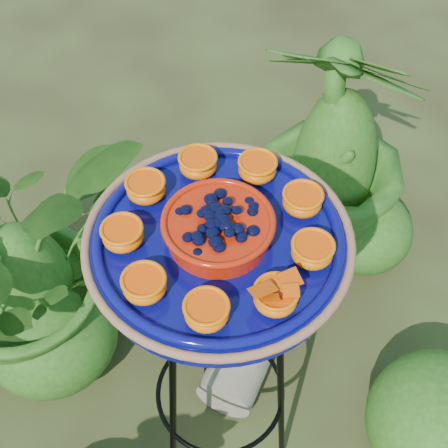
{
  "coord_description": "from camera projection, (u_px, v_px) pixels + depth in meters",
  "views": [
    {
      "loc": [
        -0.32,
        -0.78,
        1.93
      ],
      "look_at": [
        -0.03,
        -0.11,
        1.03
      ],
      "focal_mm": 50.0,
      "sensor_mm": 36.0,
      "label": 1
    }
  ],
  "objects": [
    {
      "name": "tripod_stand",
      "position": [
        220.0,
        347.0,
        1.49
      ],
      "size": [
        0.4,
        0.4,
        0.97
      ],
      "rotation": [
        0.0,
        0.0,
        -0.17
      ],
      "color": "black",
      "rests_on": "ground"
    },
    {
      "name": "shrub_back_left",
      "position": [
        18.0,
        260.0,
        1.86
      ],
      "size": [
        0.98,
        0.94,
        0.84
      ],
      "primitive_type": "imported",
      "rotation": [
        0.0,
        0.0,
        0.51
      ],
      "color": "#214F15",
      "rests_on": "ground"
    },
    {
      "name": "ground_plane",
      "position": [
        218.0,
        399.0,
        2.03
      ],
      "size": [
        20.0,
        20.0,
        0.0
      ],
      "primitive_type": "plane",
      "color": "black",
      "rests_on": "ground"
    },
    {
      "name": "feeder_dish",
      "position": [
        218.0,
        238.0,
        1.17
      ],
      "size": [
        0.56,
        0.56,
        0.12
      ],
      "rotation": [
        0.0,
        0.0,
        -0.17
      ],
      "color": "#080A63",
      "rests_on": "tripod_stand"
    },
    {
      "name": "shrub_back_right",
      "position": [
        336.0,
        148.0,
        2.11
      ],
      "size": [
        0.73,
        0.73,
        0.92
      ],
      "primitive_type": "imported",
      "rotation": [
        0.0,
        0.0,
        2.39
      ],
      "color": "#214F15",
      "rests_on": "ground"
    },
    {
      "name": "driftwood_log",
      "position": [
        254.0,
        332.0,
        2.08
      ],
      "size": [
        0.52,
        0.5,
        0.18
      ],
      "primitive_type": "cylinder",
      "rotation": [
        0.0,
        1.57,
        0.75
      ],
      "color": "tan",
      "rests_on": "ground"
    }
  ]
}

